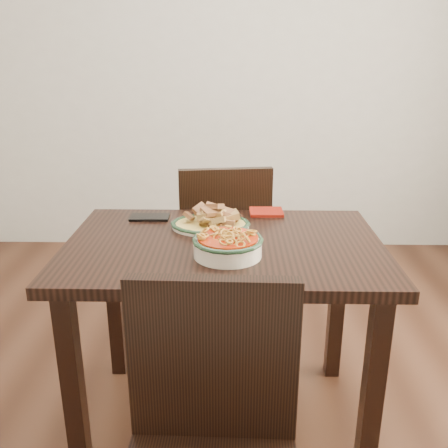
{
  "coord_description": "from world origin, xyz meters",
  "views": [
    {
      "loc": [
        0.09,
        -1.75,
        1.39
      ],
      "look_at": [
        0.06,
        -0.11,
        0.81
      ],
      "focal_mm": 40.0,
      "sensor_mm": 36.0,
      "label": 1
    }
  ],
  "objects_px": {
    "chair_far": "(223,242)",
    "smartphone": "(150,217)",
    "dining_table": "(224,270)",
    "chair_near": "(211,448)",
    "noodle_bowl": "(228,243)",
    "fish_plate": "(210,216)"
  },
  "relations": [
    {
      "from": "chair_far",
      "to": "smartphone",
      "type": "distance_m",
      "value": 0.54
    },
    {
      "from": "dining_table",
      "to": "chair_near",
      "type": "distance_m",
      "value": 0.7
    },
    {
      "from": "chair_near",
      "to": "smartphone",
      "type": "relative_size",
      "value": 5.78
    },
    {
      "from": "fish_plate",
      "to": "noodle_bowl",
      "type": "distance_m",
      "value": 0.28
    },
    {
      "from": "fish_plate",
      "to": "smartphone",
      "type": "height_order",
      "value": "fish_plate"
    },
    {
      "from": "chair_near",
      "to": "noodle_bowl",
      "type": "xyz_separation_m",
      "value": [
        0.03,
        0.57,
        0.29
      ]
    },
    {
      "from": "dining_table",
      "to": "chair_near",
      "type": "relative_size",
      "value": 1.24
    },
    {
      "from": "chair_near",
      "to": "fish_plate",
      "type": "distance_m",
      "value": 0.89
    },
    {
      "from": "dining_table",
      "to": "fish_plate",
      "type": "height_order",
      "value": "fish_plate"
    },
    {
      "from": "chair_far",
      "to": "noodle_bowl",
      "type": "bearing_deg",
      "value": 84.85
    },
    {
      "from": "noodle_bowl",
      "to": "smartphone",
      "type": "bearing_deg",
      "value": 130.37
    },
    {
      "from": "chair_far",
      "to": "fish_plate",
      "type": "relative_size",
      "value": 3.07
    },
    {
      "from": "chair_far",
      "to": "noodle_bowl",
      "type": "distance_m",
      "value": 0.81
    },
    {
      "from": "fish_plate",
      "to": "noodle_bowl",
      "type": "height_order",
      "value": "fish_plate"
    },
    {
      "from": "chair_near",
      "to": "smartphone",
      "type": "height_order",
      "value": "chair_near"
    },
    {
      "from": "noodle_bowl",
      "to": "dining_table",
      "type": "bearing_deg",
      "value": 97.0
    },
    {
      "from": "dining_table",
      "to": "chair_far",
      "type": "distance_m",
      "value": 0.65
    },
    {
      "from": "chair_far",
      "to": "smartphone",
      "type": "relative_size",
      "value": 5.78
    },
    {
      "from": "dining_table",
      "to": "smartphone",
      "type": "xyz_separation_m",
      "value": [
        -0.3,
        0.25,
        0.11
      ]
    },
    {
      "from": "dining_table",
      "to": "chair_far",
      "type": "height_order",
      "value": "chair_far"
    },
    {
      "from": "chair_far",
      "to": "chair_near",
      "type": "bearing_deg",
      "value": 82.43
    },
    {
      "from": "chair_far",
      "to": "smartphone",
      "type": "bearing_deg",
      "value": 46.06
    }
  ]
}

